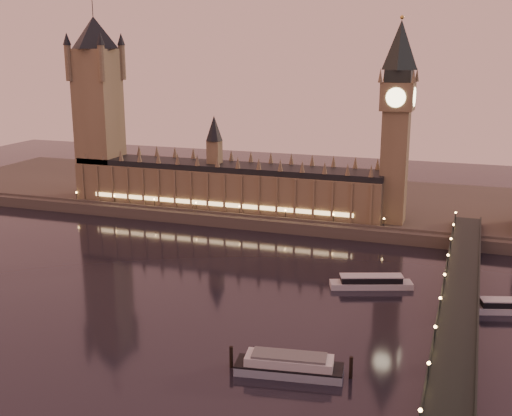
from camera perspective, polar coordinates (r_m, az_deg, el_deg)
The scene contains 9 objects.
ground at distance 247.93m, azimuth -4.60°, elevation -8.47°, with size 700.00×700.00×0.00m, color black.
far_embankment at distance 390.37m, azimuth 9.27°, elevation 0.31°, with size 560.00×130.00×6.00m, color #423D35.
palace_of_westminster at distance 363.49m, azimuth -2.81°, elevation 2.48°, with size 180.00×26.62×52.00m.
victoria_tower at distance 394.10m, azimuth -13.88°, elevation 9.47°, with size 31.68×31.68×118.00m.
big_ben at distance 333.79m, azimuth 12.43°, elevation 8.46°, with size 17.68×17.68×104.00m.
westminster_bridge at distance 227.42m, azimuth 17.36°, elevation -9.75°, with size 13.20×260.00×15.30m.
cruise_boat_a at distance 266.07m, azimuth 10.20°, elevation -6.50°, with size 33.67×17.81×5.31m.
cruise_boat_b at distance 256.42m, azimuth 21.56°, elevation -8.15°, with size 28.11×14.48×5.04m.
moored_barge at distance 197.09m, azimuth 2.96°, elevation -13.79°, with size 36.89×13.68×6.83m.
Camera 1 is at (93.45, -208.99, 95.19)m, focal length 45.00 mm.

